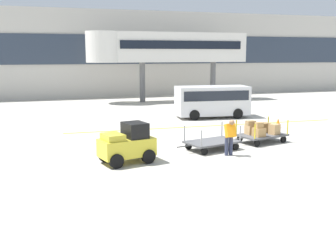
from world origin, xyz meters
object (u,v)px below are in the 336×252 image
(baggage_cart_middle, at_px, (261,132))
(baggage_handler, at_px, (230,136))
(safety_cone_near, at_px, (278,123))
(baggage_tug, at_px, (127,144))
(shuttle_van, at_px, (212,99))
(baggage_cart_lead, at_px, (212,142))

(baggage_cart_middle, distance_m, baggage_handler, 3.25)
(baggage_cart_middle, distance_m, safety_cone_near, 4.44)
(baggage_tug, xyz_separation_m, safety_cone_near, (9.93, 5.00, -0.48))
(shuttle_van, bearing_deg, safety_cone_near, -65.02)
(baggage_cart_middle, xyz_separation_m, baggage_handler, (-2.61, -1.91, 0.34))
(shuttle_van, xyz_separation_m, safety_cone_near, (2.16, -4.65, -0.96))
(baggage_handler, distance_m, safety_cone_near, 7.66)
(baggage_cart_middle, height_order, safety_cone_near, baggage_cart_middle)
(baggage_cart_lead, relative_size, shuttle_van, 0.62)
(baggage_tug, height_order, baggage_cart_middle, baggage_tug)
(baggage_cart_middle, distance_m, shuttle_van, 7.99)
(baggage_cart_lead, bearing_deg, shuttle_van, 66.64)
(baggage_cart_lead, relative_size, baggage_cart_middle, 1.00)
(baggage_tug, relative_size, shuttle_van, 0.47)
(baggage_cart_middle, xyz_separation_m, shuttle_van, (0.84, 7.92, 0.71))
(baggage_tug, height_order, baggage_handler, baggage_tug)
(baggage_tug, distance_m, baggage_handler, 4.33)
(baggage_tug, bearing_deg, baggage_cart_lead, 13.94)
(baggage_tug, relative_size, baggage_cart_lead, 0.75)
(baggage_handler, height_order, shuttle_van, shuttle_van)
(baggage_cart_lead, distance_m, baggage_cart_middle, 2.99)
(baggage_tug, xyz_separation_m, baggage_cart_middle, (6.93, 1.73, -0.22))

